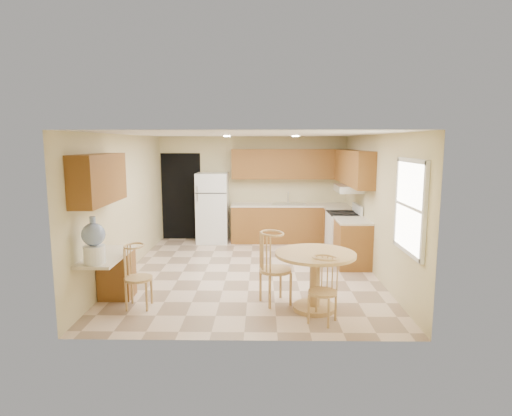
{
  "coord_description": "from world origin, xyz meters",
  "views": [
    {
      "loc": [
        0.22,
        -7.59,
        2.36
      ],
      "look_at": [
        0.11,
        0.3,
        1.15
      ],
      "focal_mm": 30.0,
      "sensor_mm": 36.0,
      "label": 1
    }
  ],
  "objects_px": {
    "dining_table": "(315,273)",
    "chair_table_b": "(324,286)",
    "refrigerator": "(213,208)",
    "stove": "(343,234)",
    "chair_desk": "(136,272)",
    "chair_table_a": "(276,263)",
    "water_crock": "(94,242)"
  },
  "relations": [
    {
      "from": "dining_table",
      "to": "water_crock",
      "type": "height_order",
      "value": "water_crock"
    },
    {
      "from": "chair_table_b",
      "to": "chair_desk",
      "type": "bearing_deg",
      "value": 18.41
    },
    {
      "from": "chair_desk",
      "to": "water_crock",
      "type": "bearing_deg",
      "value": -55.88
    },
    {
      "from": "stove",
      "to": "chair_desk",
      "type": "xyz_separation_m",
      "value": [
        -3.47,
        -2.98,
        0.09
      ]
    },
    {
      "from": "dining_table",
      "to": "chair_desk",
      "type": "bearing_deg",
      "value": -179.3
    },
    {
      "from": "dining_table",
      "to": "water_crock",
      "type": "bearing_deg",
      "value": -173.35
    },
    {
      "from": "chair_table_b",
      "to": "chair_table_a",
      "type": "bearing_deg",
      "value": -18.68
    },
    {
      "from": "refrigerator",
      "to": "stove",
      "type": "bearing_deg",
      "value": -22.99
    },
    {
      "from": "stove",
      "to": "chair_table_a",
      "type": "distance_m",
      "value": 3.19
    },
    {
      "from": "chair_table_a",
      "to": "dining_table",
      "type": "bearing_deg",
      "value": 51.33
    },
    {
      "from": "water_crock",
      "to": "chair_desk",
      "type": "bearing_deg",
      "value": 35.04
    },
    {
      "from": "refrigerator",
      "to": "chair_table_b",
      "type": "height_order",
      "value": "refrigerator"
    },
    {
      "from": "refrigerator",
      "to": "chair_table_b",
      "type": "bearing_deg",
      "value": -67.19
    },
    {
      "from": "dining_table",
      "to": "chair_table_b",
      "type": "bearing_deg",
      "value": -84.4
    },
    {
      "from": "chair_table_a",
      "to": "water_crock",
      "type": "relative_size",
      "value": 1.68
    },
    {
      "from": "stove",
      "to": "water_crock",
      "type": "relative_size",
      "value": 1.73
    },
    {
      "from": "stove",
      "to": "chair_desk",
      "type": "height_order",
      "value": "stove"
    },
    {
      "from": "dining_table",
      "to": "chair_table_b",
      "type": "xyz_separation_m",
      "value": [
        0.05,
        -0.51,
        -0.02
      ]
    },
    {
      "from": "stove",
      "to": "dining_table",
      "type": "relative_size",
      "value": 0.97
    },
    {
      "from": "stove",
      "to": "chair_table_a",
      "type": "xyz_separation_m",
      "value": [
        -1.51,
        -2.81,
        0.18
      ]
    },
    {
      "from": "chair_table_b",
      "to": "refrigerator",
      "type": "bearing_deg",
      "value": -38.23
    },
    {
      "from": "chair_table_a",
      "to": "chair_table_b",
      "type": "height_order",
      "value": "chair_table_a"
    },
    {
      "from": "chair_table_a",
      "to": "water_crock",
      "type": "bearing_deg",
      "value": -102.0
    },
    {
      "from": "chair_desk",
      "to": "dining_table",
      "type": "bearing_deg",
      "value": 89.79
    },
    {
      "from": "refrigerator",
      "to": "water_crock",
      "type": "relative_size",
      "value": 2.61
    },
    {
      "from": "chair_table_a",
      "to": "chair_desk",
      "type": "xyz_separation_m",
      "value": [
        -1.97,
        -0.18,
        -0.09
      ]
    },
    {
      "from": "stove",
      "to": "dining_table",
      "type": "distance_m",
      "value": 3.11
    },
    {
      "from": "refrigerator",
      "to": "water_crock",
      "type": "xyz_separation_m",
      "value": [
        -1.05,
        -4.52,
        0.23
      ]
    },
    {
      "from": "dining_table",
      "to": "chair_table_b",
      "type": "height_order",
      "value": "chair_table_b"
    },
    {
      "from": "stove",
      "to": "chair_desk",
      "type": "bearing_deg",
      "value": -139.34
    },
    {
      "from": "dining_table",
      "to": "chair_table_a",
      "type": "height_order",
      "value": "chair_table_a"
    },
    {
      "from": "refrigerator",
      "to": "stove",
      "type": "height_order",
      "value": "refrigerator"
    }
  ]
}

